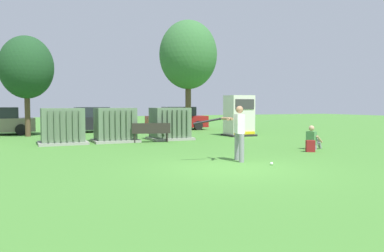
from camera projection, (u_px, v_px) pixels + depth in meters
ground_plane at (231, 169)px, 10.61m from camera, size 96.00×96.00×0.00m
transformer_west at (63, 127)px, 17.14m from camera, size 2.10×1.70×1.62m
transformer_mid_west at (115, 125)px, 18.16m from camera, size 2.10×1.70×1.62m
transformer_mid_east at (170, 124)px, 19.34m from camera, size 2.10×1.70×1.62m
generator_enclosure at (239, 116)px, 21.63m from camera, size 1.60×1.40×2.30m
park_bench at (151, 131)px, 17.91m from camera, size 1.84×0.78×0.92m
batter at (238, 130)px, 11.94m from camera, size 1.61×0.76×1.74m
sports_ball at (272, 164)px, 11.23m from camera, size 0.09×0.09×0.09m
seated_spectator at (313, 140)px, 15.13m from camera, size 0.79×0.65×0.96m
backpack at (310, 146)px, 14.35m from camera, size 0.38×0.35×0.44m
tree_left at (26, 68)px, 21.07m from camera, size 2.92×2.92×5.58m
tree_center_left at (188, 55)px, 25.82m from camera, size 3.91×3.91×7.48m
parked_car_left_of_center at (90, 120)px, 24.59m from camera, size 4.26×2.04×1.62m
parked_car_right_of_center at (177, 119)px, 26.93m from camera, size 4.29×2.10×1.62m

